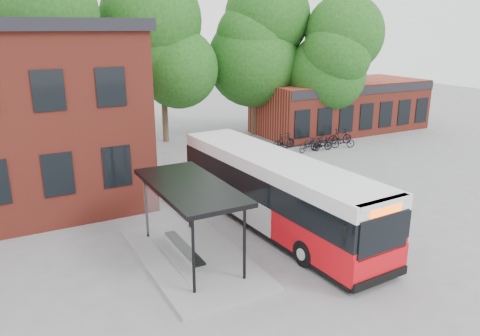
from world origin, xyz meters
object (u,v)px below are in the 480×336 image
bicycle_3 (322,143)px  bicycle_5 (322,144)px  bus_shelter (191,222)px  bicycle_6 (343,142)px  bicycle_2 (308,145)px  bicycle_4 (316,140)px  bicycle_7 (340,136)px  bicycle_0 (278,147)px  city_bus (274,192)px  bicycle_1 (284,141)px

bicycle_3 → bicycle_5: 0.21m
bus_shelter → bicycle_6: bus_shelter is taller
bicycle_5 → bicycle_6: (1.77, -0.03, -0.02)m
bus_shelter → bicycle_2: 16.63m
bicycle_3 → bicycle_2: bearing=106.5°
bicycle_4 → bicycle_7: size_ratio=0.93×
bicycle_2 → bicycle_3: bearing=-101.4°
bicycle_3 → bicycle_7: bearing=-55.2°
bicycle_0 → bicycle_5: bearing=-112.6°
bicycle_3 → bicycle_6: 1.72m
bus_shelter → city_bus: city_bus is taller
bicycle_0 → bicycle_5: 3.26m
bicycle_1 → bicycle_2: 1.79m
bus_shelter → city_bus: (4.21, 1.06, 0.07)m
city_bus → bicycle_1: city_bus is taller
bus_shelter → bicycle_3: bus_shelter is taller
bus_shelter → bicycle_5: size_ratio=4.57×
bus_shelter → city_bus: bearing=14.1°
city_bus → bicycle_7: city_bus is taller
bicycle_0 → bicycle_4: (3.47, 0.44, -0.01)m
bicycle_0 → bicycle_5: (3.19, -0.67, -0.00)m
city_bus → bicycle_4: 14.42m
city_bus → bicycle_4: (10.06, 10.28, -1.06)m
bus_shelter → bicycle_5: bus_shelter is taller
bus_shelter → bicycle_6: (15.76, 10.18, -1.01)m
bicycle_1 → bicycle_5: bearing=-132.5°
bicycle_3 → bicycle_4: bearing=3.8°
city_bus → bicycle_0: (6.59, 9.83, -1.06)m
bicycle_3 → bicycle_6: (1.70, -0.23, -0.03)m
bicycle_2 → bicycle_7: 3.45m
bicycle_6 → bicycle_7: (0.54, 0.96, 0.12)m
bicycle_0 → bicycle_2: bicycle_0 is taller
bus_shelter → bicycle_1: 16.87m
bicycle_1 → bicycle_5: (2.05, -1.67, -0.09)m
bicycle_1 → bicycle_6: size_ratio=1.09×
city_bus → bicycle_0: 11.88m
bicycle_0 → bicycle_1: size_ratio=0.96×
bus_shelter → bicycle_3: bearing=36.5°
bicycle_0 → bicycle_5: same height
bus_shelter → bicycle_7: bus_shelter is taller
bicycle_1 → bicycle_7: bicycle_7 is taller
bicycle_6 → bicycle_2: bearing=106.3°
bicycle_2 → bicycle_5: bearing=-111.7°
bicycle_2 → bicycle_6: 2.84m
bicycle_1 → bus_shelter: bearing=131.6°
city_bus → bicycle_1: size_ratio=6.53×
bicycle_0 → bicycle_6: size_ratio=1.04×
bicycle_1 → bicycle_6: 4.19m
bicycle_3 → bicycle_4: bicycle_3 is taller
bicycle_1 → bicycle_7: 4.43m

